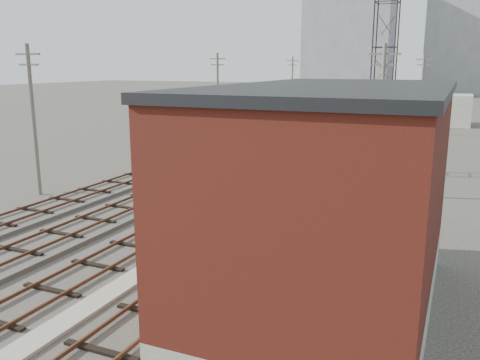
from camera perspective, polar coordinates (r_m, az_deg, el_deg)
The scene contains 23 objects.
ground at distance 64.21m, azimuth 13.71°, elevation 5.46°, with size 320.00×320.00×0.00m, color #282621.
track_right at distance 43.32m, azimuth 12.05°, elevation 2.29°, with size 3.20×90.00×0.39m.
track_mid_right at distance 44.26m, azimuth 6.98°, elevation 2.70°, with size 3.20×90.00×0.39m.
track_mid_left at distance 45.55m, azimuth 2.15°, elevation 3.07°, with size 3.20×90.00×0.39m.
track_left at distance 47.13m, azimuth -2.39°, elevation 3.40°, with size 3.20×90.00×0.39m.
platform_curb at distance 21.18m, azimuth -7.66°, elevation -8.51°, with size 0.90×28.00×0.26m, color gray.
brick_building at distance 15.74m, azimuth 10.35°, elevation -2.71°, with size 6.54×12.20×7.22m.
lattice_tower at distance 38.18m, azimuth 15.83°, elevation 11.89°, with size 1.60×1.60×15.00m.
utility_pole_left_a at distance 32.79m, azimuth -22.20°, elevation 6.63°, with size 1.80×0.24×9.00m.
utility_pole_left_b at distance 53.29m, azimuth -2.52°, elevation 9.56°, with size 1.80×0.24×9.00m.
utility_pole_left_c at distance 76.52m, azimuth 5.86°, elevation 10.48°, with size 1.80×0.24×9.00m.
utility_pole_right_a at distance 31.25m, azimuth 15.53°, elevation 6.85°, with size 1.80×0.24×9.00m.
utility_pole_right_b at distance 61.03m, azimuth 19.70°, elevation 9.25°, with size 1.80×0.24×9.00m.
apartment_left at distance 140.98m, azimuth 12.16°, elevation 15.44°, with size 22.00×14.00×30.00m, color gray.
apartment_right at distance 152.92m, azimuth 23.18°, elevation 13.74°, with size 16.00×12.00×26.00m, color gray.
shed_left at distance 68.59m, azimuth 0.40°, elevation 7.61°, with size 8.00×5.00×3.20m, color gray.
shed_right at distance 73.06m, azimuth 22.21°, elevation 7.31°, with size 6.00×6.00×4.00m, color gray.
signal_mast at distance 15.62m, azimuth -5.56°, elevation -8.21°, with size 0.40×0.41×3.80m.
switch_stand at distance 28.52m, azimuth -11.28°, elevation -2.12°, with size 0.31×0.31×1.20m.
site_trailer at distance 66.18m, azimuth 5.05°, elevation 7.05°, with size 6.28×4.21×2.43m.
car_red at distance 54.31m, azimuth -6.80°, elevation 5.22°, with size 1.68×4.18×1.42m, color maroon.
car_silver at distance 58.61m, azimuth -4.05°, elevation 5.81°, with size 1.49×4.27×1.41m, color #B9BAC1.
car_grey at distance 63.82m, azimuth 0.13°, elevation 6.41°, with size 1.96×4.83×1.40m, color slate.
Camera 1 is at (10.87, -2.80, 7.78)m, focal length 38.00 mm.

